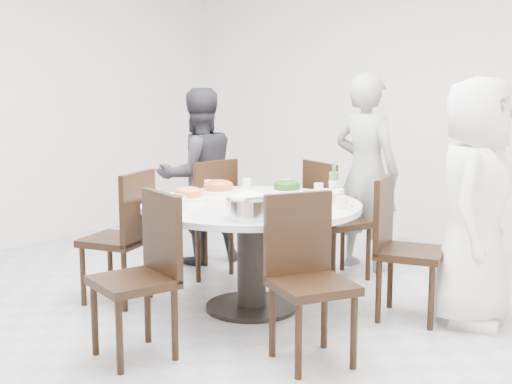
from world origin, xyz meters
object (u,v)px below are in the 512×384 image
Objects in this scene: chair_ne at (411,249)px; beverage_bottle at (334,181)px; soup_bowl at (167,202)px; diner_left at (198,176)px; chair_sw at (116,237)px; chair_se at (313,282)px; chair_s at (133,278)px; diner_right at (475,202)px; rice_bowl at (249,208)px; chair_n at (339,220)px; diner_middle at (366,172)px; dining_table at (252,256)px; chair_nw at (202,217)px.

chair_ne is 0.74m from beverage_bottle.
beverage_bottle reaches higher than soup_bowl.
chair_sw is at bearing 38.63° from diner_left.
chair_ne and chair_se have the same top height.
diner_left is (-1.17, 1.81, 0.28)m from chair_s.
diner_right is 1.47m from rice_bowl.
chair_n is 0.58× the size of diner_middle.
chair_ne is 0.59× the size of diner_right.
diner_middle reaches higher than diner_left.
chair_ne is 1.00× the size of chair_sw.
chair_n is at bearing 128.63° from diner_left.
chair_ne is at bearing 108.59° from diner_left.
dining_table is 0.79m from beverage_bottle.
chair_sw is (-1.81, -0.97, 0.00)m from chair_ne.
chair_s is (-0.05, -2.12, 0.00)m from chair_n.
chair_nw is at bearing 49.12° from diner_middle.
chair_nw is 0.59× the size of diner_right.
diner_right is (0.44, 1.20, 0.33)m from chair_se.
chair_s is at bearing 38.26° from chair_sw.
chair_nw is 3.34× the size of rice_bowl.
chair_se is 0.65m from rice_bowl.
diner_right is (0.35, 0.18, 0.33)m from chair_ne.
diner_middle is at bearing 104.88° from chair_s.
chair_n is 0.59× the size of diner_right.
chair_se is (0.84, 0.57, 0.00)m from chair_s.
chair_n is 1.50m from rice_bowl.
diner_right is 6.44× the size of soup_bowl.
soup_bowl is 1.06× the size of beverage_bottle.
diner_left is (-1.23, -0.71, -0.06)m from diner_middle.
diner_left reaches higher than chair_nw.
chair_n is 0.63× the size of diner_left.
diner_middle is 1.86m from rice_bowl.
dining_table is 1.53m from diner_right.
rice_bowl is (0.30, 0.68, 0.34)m from chair_s.
diner_right reaches higher than rice_bowl.
diner_right reaches higher than dining_table.
chair_n is 1.32m from diner_right.
chair_ne is at bearing -2.27° from beverage_bottle.
chair_nw is at bearing 120.92° from soup_bowl.
chair_s is 2.21m from diner_right.
chair_nw is 2.21m from diner_right.
diner_left reaches higher than beverage_bottle.
diner_right is 2.46m from diner_left.
chair_s is 2.17m from diner_left.
diner_left reaches higher than chair_n.
chair_ne is 1.85m from chair_s.
chair_s is 0.63× the size of diner_left.
dining_table is 0.99m from chair_sw.
diner_right is 1.07× the size of diner_left.
chair_n is (-0.89, 0.53, 0.00)m from chair_ne.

